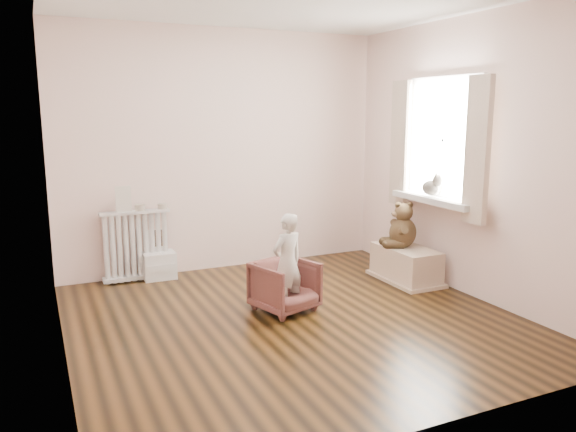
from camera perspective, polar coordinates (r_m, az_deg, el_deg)
name	(u,v)px	position (r m, az deg, el deg)	size (l,w,h in m)	color
floor	(294,319)	(4.82, 0.62, -10.45)	(3.60, 3.60, 0.01)	black
back_wall	(224,151)	(6.19, -6.54, 6.58)	(3.60, 0.02, 2.60)	white
front_wall	(443,197)	(3.00, 15.51, 1.88)	(3.60, 0.02, 2.60)	white
left_wall	(52,177)	(4.09, -22.85, 3.69)	(0.02, 3.60, 2.60)	white
right_wall	(468,158)	(5.53, 17.86, 5.64)	(0.02, 3.60, 2.60)	white
window	(445,140)	(5.72, 15.62, 7.42)	(0.03, 0.90, 1.10)	white
window_sill	(434,200)	(5.72, 14.63, 1.62)	(0.22, 1.10, 0.06)	silver
curtain_left	(478,151)	(5.22, 18.70, 6.31)	(0.06, 0.26, 1.30)	beige
curtain_right	(400,144)	(6.10, 11.32, 7.23)	(0.06, 0.26, 1.30)	beige
radiator	(136,244)	(5.97, -15.18, -2.73)	(0.70, 0.13, 0.73)	silver
paper_doll	(123,199)	(5.87, -16.39, 1.68)	(0.16, 0.01, 0.26)	beige
tin_a	(140,207)	(5.91, -14.80, 0.85)	(0.10, 0.10, 0.06)	#A59E8C
tin_b	(162,206)	(5.95, -12.64, 0.98)	(0.10, 0.10, 0.05)	#A59E8C
toy_vanity	(159,253)	(6.01, -13.01, -3.68)	(0.33, 0.23, 0.52)	silver
armchair	(285,286)	(4.95, -0.31, -7.14)	(0.48, 0.49, 0.45)	brown
child	(287,262)	(4.84, -0.07, -4.74)	(0.31, 0.21, 0.86)	silver
toy_bench	(406,262)	(5.93, 11.89, -4.56)	(0.39, 0.75, 0.35)	beige
teddy_bear	(403,216)	(5.86, 11.65, -0.02)	(0.38, 0.29, 0.46)	#342514
plush_cat	(432,186)	(5.72, 14.41, 2.95)	(0.17, 0.27, 0.23)	slate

